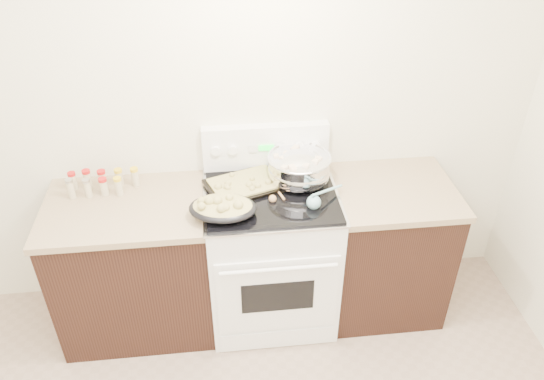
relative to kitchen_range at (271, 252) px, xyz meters
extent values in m
cube|color=silver|center=(-0.35, 0.35, 0.86)|extent=(4.00, 0.05, 2.70)
cube|color=black|center=(-0.83, 0.01, -0.05)|extent=(0.90, 0.64, 0.88)
cube|color=brown|center=(-0.83, 0.01, 0.41)|extent=(0.93, 0.67, 0.04)
cube|color=black|center=(0.73, 0.01, -0.05)|extent=(0.70, 0.64, 0.88)
cube|color=brown|center=(0.73, 0.01, 0.41)|extent=(0.73, 0.67, 0.04)
cube|color=white|center=(0.00, 0.00, -0.03)|extent=(0.76, 0.66, 0.92)
cube|color=white|center=(0.00, -0.34, -0.04)|extent=(0.70, 0.01, 0.55)
cube|color=black|center=(0.00, -0.35, -0.04)|extent=(0.42, 0.01, 0.22)
cylinder|color=white|center=(0.00, -0.38, 0.21)|extent=(0.65, 0.02, 0.02)
cube|color=white|center=(0.00, -0.34, -0.41)|extent=(0.70, 0.01, 0.14)
cube|color=silver|center=(0.00, 0.00, 0.44)|extent=(0.78, 0.68, 0.01)
cube|color=black|center=(0.00, 0.00, 0.45)|extent=(0.74, 0.64, 0.01)
cube|color=white|center=(0.00, 0.29, 0.59)|extent=(0.76, 0.07, 0.28)
cylinder|color=white|center=(-0.30, 0.24, 0.61)|extent=(0.06, 0.02, 0.06)
cylinder|color=white|center=(-0.20, 0.24, 0.61)|extent=(0.06, 0.02, 0.06)
cylinder|color=white|center=(0.20, 0.24, 0.61)|extent=(0.06, 0.02, 0.06)
cylinder|color=white|center=(0.30, 0.24, 0.61)|extent=(0.06, 0.02, 0.06)
cube|color=#19E533|center=(0.00, 0.25, 0.61)|extent=(0.09, 0.00, 0.04)
cube|color=silver|center=(-0.08, 0.25, 0.61)|extent=(0.05, 0.00, 0.05)
cube|color=silver|center=(0.08, 0.25, 0.61)|extent=(0.05, 0.00, 0.05)
ellipsoid|color=silver|center=(0.18, 0.11, 0.53)|extent=(0.38, 0.38, 0.22)
cylinder|color=silver|center=(0.18, 0.11, 0.46)|extent=(0.20, 0.20, 0.01)
torus|color=silver|center=(0.18, 0.11, 0.62)|extent=(0.38, 0.38, 0.02)
cylinder|color=silver|center=(0.18, 0.11, 0.55)|extent=(0.35, 0.35, 0.12)
cylinder|color=brown|center=(0.18, 0.11, 0.60)|extent=(0.33, 0.33, 0.00)
cube|color=beige|center=(0.08, 0.11, 0.61)|extent=(0.04, 0.04, 0.02)
cube|color=beige|center=(0.16, 0.20, 0.61)|extent=(0.04, 0.04, 0.03)
cube|color=beige|center=(0.28, 0.09, 0.61)|extent=(0.03, 0.03, 0.02)
cube|color=beige|center=(0.12, 0.01, 0.61)|extent=(0.04, 0.04, 0.03)
cube|color=beige|center=(0.26, 0.05, 0.61)|extent=(0.05, 0.05, 0.03)
cube|color=beige|center=(0.11, 0.16, 0.61)|extent=(0.04, 0.04, 0.03)
cube|color=beige|center=(0.13, -0.02, 0.61)|extent=(0.03, 0.03, 0.03)
cube|color=beige|center=(0.08, 0.01, 0.61)|extent=(0.05, 0.05, 0.03)
cube|color=beige|center=(0.27, 0.08, 0.61)|extent=(0.04, 0.04, 0.03)
cube|color=beige|center=(0.15, 0.05, 0.61)|extent=(0.04, 0.04, 0.03)
cube|color=beige|center=(0.22, 0.11, 0.61)|extent=(0.04, 0.04, 0.02)
cube|color=beige|center=(0.05, 0.14, 0.61)|extent=(0.03, 0.03, 0.03)
cube|color=beige|center=(0.18, 0.22, 0.61)|extent=(0.04, 0.04, 0.03)
cube|color=beige|center=(0.14, 0.11, 0.61)|extent=(0.04, 0.04, 0.03)
cube|color=beige|center=(0.17, 0.11, 0.61)|extent=(0.04, 0.04, 0.03)
cube|color=beige|center=(0.29, 0.08, 0.61)|extent=(0.04, 0.04, 0.03)
cube|color=beige|center=(0.20, 0.01, 0.61)|extent=(0.05, 0.05, 0.03)
ellipsoid|color=black|center=(-0.28, -0.17, 0.49)|extent=(0.41, 0.31, 0.08)
ellipsoid|color=tan|center=(-0.28, -0.17, 0.51)|extent=(0.36, 0.28, 0.06)
sphere|color=tan|center=(-0.39, -0.15, 0.54)|extent=(0.04, 0.04, 0.04)
sphere|color=tan|center=(-0.29, -0.24, 0.54)|extent=(0.05, 0.05, 0.05)
sphere|color=tan|center=(-0.35, -0.16, 0.54)|extent=(0.06, 0.06, 0.06)
sphere|color=tan|center=(-0.20, -0.21, 0.54)|extent=(0.05, 0.05, 0.05)
sphere|color=tan|center=(-0.24, -0.14, 0.54)|extent=(0.04, 0.04, 0.04)
sphere|color=tan|center=(-0.31, -0.17, 0.54)|extent=(0.05, 0.05, 0.05)
sphere|color=tan|center=(-0.27, -0.23, 0.54)|extent=(0.04, 0.04, 0.04)
sphere|color=tan|center=(-0.39, -0.21, 0.54)|extent=(0.04, 0.04, 0.04)
cube|color=black|center=(-0.14, 0.08, 0.46)|extent=(0.50, 0.42, 0.02)
cube|color=tan|center=(-0.14, 0.08, 0.48)|extent=(0.45, 0.37, 0.02)
sphere|color=tan|center=(-0.12, 0.04, 0.49)|extent=(0.04, 0.04, 0.04)
sphere|color=tan|center=(-0.30, 0.04, 0.49)|extent=(0.05, 0.05, 0.05)
sphere|color=tan|center=(-0.24, 0.07, 0.49)|extent=(0.04, 0.04, 0.04)
sphere|color=tan|center=(-0.11, 0.00, 0.49)|extent=(0.04, 0.04, 0.04)
sphere|color=tan|center=(-0.25, 0.03, 0.49)|extent=(0.03, 0.03, 0.03)
sphere|color=tan|center=(-0.10, 0.10, 0.49)|extent=(0.03, 0.03, 0.03)
sphere|color=tan|center=(-0.22, 0.16, 0.49)|extent=(0.03, 0.03, 0.03)
sphere|color=tan|center=(-0.24, 0.02, 0.49)|extent=(0.03, 0.03, 0.03)
sphere|color=tan|center=(-0.01, 0.06, 0.49)|extent=(0.04, 0.04, 0.04)
sphere|color=tan|center=(-0.07, 0.03, 0.49)|extent=(0.04, 0.04, 0.04)
cylinder|color=tan|center=(0.03, 0.03, 0.46)|extent=(0.08, 0.23, 0.01)
sphere|color=tan|center=(0.00, -0.08, 0.47)|extent=(0.04, 0.04, 0.04)
sphere|color=#79A9B4|center=(0.22, -0.16, 0.48)|extent=(0.08, 0.08, 0.08)
cylinder|color=#79A9B4|center=(0.31, -0.09, 0.51)|extent=(0.21, 0.17, 0.07)
cylinder|color=#BFB28C|center=(-1.14, 0.20, 0.48)|extent=(0.04, 0.04, 0.10)
cylinder|color=#B21414|center=(-1.14, 0.20, 0.54)|extent=(0.05, 0.05, 0.02)
cylinder|color=#BFB28C|center=(-1.05, 0.20, 0.48)|extent=(0.04, 0.04, 0.10)
cylinder|color=#B21414|center=(-1.05, 0.20, 0.54)|extent=(0.05, 0.05, 0.02)
cylinder|color=#BFB28C|center=(-0.97, 0.20, 0.48)|extent=(0.05, 0.05, 0.10)
cylinder|color=#B21414|center=(-0.97, 0.20, 0.54)|extent=(0.05, 0.05, 0.02)
cylinder|color=#BFB28C|center=(-0.88, 0.21, 0.48)|extent=(0.04, 0.04, 0.09)
cylinder|color=gold|center=(-0.88, 0.21, 0.53)|extent=(0.05, 0.05, 0.02)
cylinder|color=#BFB28C|center=(-0.78, 0.20, 0.48)|extent=(0.04, 0.04, 0.10)
cylinder|color=gold|center=(-0.78, 0.20, 0.54)|extent=(0.05, 0.05, 0.02)
cylinder|color=#BFB28C|center=(-1.13, 0.11, 0.48)|extent=(0.04, 0.04, 0.11)
cylinder|color=#B2B2B7|center=(-1.13, 0.11, 0.55)|extent=(0.04, 0.04, 0.02)
cylinder|color=#BFB28C|center=(-1.04, 0.11, 0.48)|extent=(0.04, 0.04, 0.10)
cylinder|color=#B2B2B7|center=(-1.04, 0.11, 0.54)|extent=(0.04, 0.04, 0.02)
cylinder|color=#BFB28C|center=(-0.95, 0.12, 0.48)|extent=(0.05, 0.05, 0.09)
cylinder|color=#B21414|center=(-0.95, 0.12, 0.53)|extent=(0.05, 0.05, 0.02)
cylinder|color=#BFB28C|center=(-0.87, 0.11, 0.48)|extent=(0.04, 0.04, 0.10)
cylinder|color=gold|center=(-0.87, 0.11, 0.54)|extent=(0.04, 0.04, 0.02)
camera|label=1|loc=(-0.27, -2.48, 2.20)|focal=35.00mm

